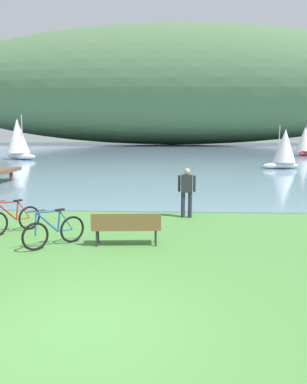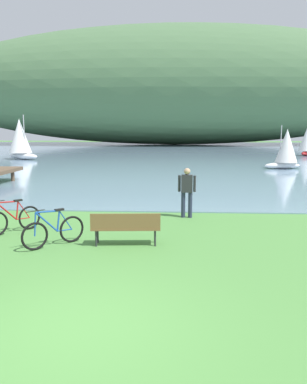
{
  "view_description": "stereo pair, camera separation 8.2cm",
  "coord_description": "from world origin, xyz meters",
  "px_view_note": "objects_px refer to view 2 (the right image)",
  "views": [
    {
      "loc": [
        1.39,
        -5.44,
        2.99
      ],
      "look_at": [
        0.74,
        6.91,
        1.0
      ],
      "focal_mm": 36.22,
      "sensor_mm": 36.0,
      "label": 1
    },
    {
      "loc": [
        1.47,
        -5.44,
        2.99
      ],
      "look_at": [
        0.74,
        6.91,
        1.0
      ],
      "focal_mm": 36.22,
      "sensor_mm": 36.0,
      "label": 2
    }
  ],
  "objects_px": {
    "sailboat_toward_hillside": "(20,139)",
    "park_bench_near_camera": "(126,226)",
    "bicycle_beside_path": "(13,219)",
    "person_at_shoreline": "(187,189)",
    "bicycle_leaning_near_bench": "(54,231)",
    "sailboat_mid_bay": "(286,148)",
    "sailboat_nearest_to_shore": "(307,141)"
  },
  "relations": [
    {
      "from": "park_bench_near_camera",
      "to": "person_at_shoreline",
      "type": "xyz_separation_m",
      "value": [
        1.67,
        3.37,
        0.46
      ]
    },
    {
      "from": "bicycle_beside_path",
      "to": "park_bench_near_camera",
      "type": "bearing_deg",
      "value": -17.1
    },
    {
      "from": "bicycle_beside_path",
      "to": "person_at_shoreline",
      "type": "height_order",
      "value": "person_at_shoreline"
    },
    {
      "from": "park_bench_near_camera",
      "to": "sailboat_mid_bay",
      "type": "height_order",
      "value": "sailboat_mid_bay"
    },
    {
      "from": "bicycle_beside_path",
      "to": "sailboat_mid_bay",
      "type": "relative_size",
      "value": 0.43
    },
    {
      "from": "person_at_shoreline",
      "to": "sailboat_nearest_to_shore",
      "type": "height_order",
      "value": "sailboat_nearest_to_shore"
    },
    {
      "from": "person_at_shoreline",
      "to": "sailboat_toward_hillside",
      "type": "relative_size",
      "value": 0.39
    },
    {
      "from": "person_at_shoreline",
      "to": "sailboat_nearest_to_shore",
      "type": "relative_size",
      "value": 0.47
    },
    {
      "from": "bicycle_leaning_near_bench",
      "to": "sailboat_toward_hillside",
      "type": "height_order",
      "value": "sailboat_toward_hillside"
    },
    {
      "from": "bicycle_beside_path",
      "to": "person_at_shoreline",
      "type": "bearing_deg",
      "value": 24.22
    },
    {
      "from": "bicycle_leaning_near_bench",
      "to": "bicycle_beside_path",
      "type": "height_order",
      "value": "same"
    },
    {
      "from": "person_at_shoreline",
      "to": "sailboat_toward_hillside",
      "type": "height_order",
      "value": "sailboat_toward_hillside"
    },
    {
      "from": "sailboat_toward_hillside",
      "to": "bicycle_beside_path",
      "type": "bearing_deg",
      "value": -68.37
    },
    {
      "from": "bicycle_beside_path",
      "to": "sailboat_toward_hillside",
      "type": "relative_size",
      "value": 0.32
    },
    {
      "from": "bicycle_beside_path",
      "to": "sailboat_nearest_to_shore",
      "type": "bearing_deg",
      "value": 60.56
    },
    {
      "from": "person_at_shoreline",
      "to": "sailboat_toward_hillside",
      "type": "bearing_deg",
      "value": 122.47
    },
    {
      "from": "sailboat_toward_hillside",
      "to": "sailboat_mid_bay",
      "type": "bearing_deg",
      "value": -18.86
    },
    {
      "from": "bicycle_beside_path",
      "to": "sailboat_mid_bay",
      "type": "height_order",
      "value": "sailboat_mid_bay"
    },
    {
      "from": "park_bench_near_camera",
      "to": "sailboat_nearest_to_shore",
      "type": "relative_size",
      "value": 0.51
    },
    {
      "from": "person_at_shoreline",
      "to": "bicycle_beside_path",
      "type": "bearing_deg",
      "value": -155.78
    },
    {
      "from": "park_bench_near_camera",
      "to": "person_at_shoreline",
      "type": "relative_size",
      "value": 1.07
    },
    {
      "from": "park_bench_near_camera",
      "to": "sailboat_toward_hillside",
      "type": "xyz_separation_m",
      "value": [
        -14.38,
        28.6,
        1.6
      ]
    },
    {
      "from": "bicycle_leaning_near_bench",
      "to": "sailboat_toward_hillside",
      "type": "xyz_separation_m",
      "value": [
        -12.52,
        28.77,
        1.73
      ]
    },
    {
      "from": "sailboat_toward_hillside",
      "to": "park_bench_near_camera",
      "type": "bearing_deg",
      "value": -63.31
    },
    {
      "from": "sailboat_mid_bay",
      "to": "sailboat_toward_hillside",
      "type": "relative_size",
      "value": 0.75
    },
    {
      "from": "park_bench_near_camera",
      "to": "bicycle_leaning_near_bench",
      "type": "bearing_deg",
      "value": -174.57
    },
    {
      "from": "sailboat_nearest_to_shore",
      "to": "bicycle_leaning_near_bench",
      "type": "bearing_deg",
      "value": -116.6
    },
    {
      "from": "person_at_shoreline",
      "to": "sailboat_toward_hillside",
      "type": "xyz_separation_m",
      "value": [
        -16.05,
        25.22,
        1.15
      ]
    },
    {
      "from": "park_bench_near_camera",
      "to": "person_at_shoreline",
      "type": "height_order",
      "value": "person_at_shoreline"
    },
    {
      "from": "park_bench_near_camera",
      "to": "bicycle_beside_path",
      "type": "xyz_separation_m",
      "value": [
        -3.46,
        1.06,
        -0.12
      ]
    },
    {
      "from": "sailboat_nearest_to_shore",
      "to": "sailboat_mid_bay",
      "type": "relative_size",
      "value": 1.1
    },
    {
      "from": "person_at_shoreline",
      "to": "sailboat_mid_bay",
      "type": "height_order",
      "value": "sailboat_mid_bay"
    }
  ]
}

